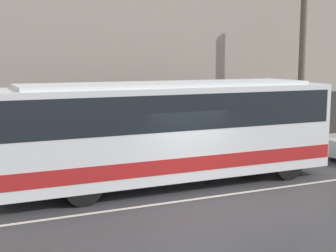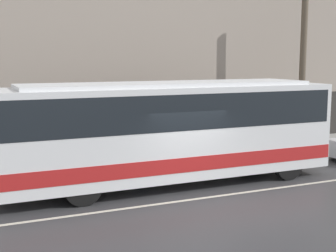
# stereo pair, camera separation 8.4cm
# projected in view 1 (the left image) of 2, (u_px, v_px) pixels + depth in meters

# --- Properties ---
(ground_plane) EXTENTS (60.00, 60.00, 0.00)m
(ground_plane) POSITION_uv_depth(u_px,v_px,m) (198.00, 199.00, 13.65)
(ground_plane) COLOR #38383A
(sidewalk) EXTENTS (60.00, 2.95, 0.16)m
(sidewalk) POSITION_uv_depth(u_px,v_px,m) (134.00, 160.00, 18.59)
(sidewalk) COLOR #A09E99
(sidewalk) RESTS_ON ground_plane
(building_facade) EXTENTS (60.00, 0.35, 9.51)m
(building_facade) POSITION_uv_depth(u_px,v_px,m) (119.00, 46.00, 19.40)
(building_facade) COLOR gray
(building_facade) RESTS_ON ground_plane
(lane_stripe) EXTENTS (54.00, 0.14, 0.01)m
(lane_stripe) POSITION_uv_depth(u_px,v_px,m) (198.00, 199.00, 13.65)
(lane_stripe) COLOR beige
(lane_stripe) RESTS_ON ground_plane
(transit_bus) EXTENTS (11.04, 2.56, 3.32)m
(transit_bus) POSITION_uv_depth(u_px,v_px,m) (169.00, 127.00, 15.02)
(transit_bus) COLOR white
(transit_bus) RESTS_ON ground_plane
(utility_pole_near) EXTENTS (0.28, 0.28, 7.49)m
(utility_pole_near) POSITION_uv_depth(u_px,v_px,m) (302.00, 62.00, 20.58)
(utility_pole_near) COLOR brown
(utility_pole_near) RESTS_ON sidewalk
(pedestrian_waiting) EXTENTS (0.36, 0.36, 1.55)m
(pedestrian_waiting) POSITION_uv_depth(u_px,v_px,m) (139.00, 138.00, 18.99)
(pedestrian_waiting) COLOR navy
(pedestrian_waiting) RESTS_ON sidewalk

